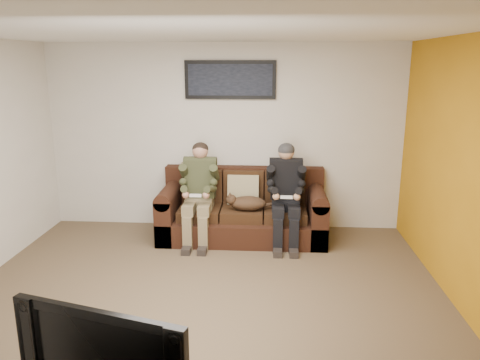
# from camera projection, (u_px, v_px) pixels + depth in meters

# --- Properties ---
(floor) EXTENTS (5.00, 5.00, 0.00)m
(floor) POSITION_uv_depth(u_px,v_px,m) (204.00, 299.00, 4.74)
(floor) COLOR brown
(floor) RESTS_ON ground
(ceiling) EXTENTS (5.00, 5.00, 0.00)m
(ceiling) POSITION_uv_depth(u_px,v_px,m) (198.00, 31.00, 4.11)
(ceiling) COLOR silver
(ceiling) RESTS_ON ground
(wall_back) EXTENTS (5.00, 0.00, 5.00)m
(wall_back) POSITION_uv_depth(u_px,v_px,m) (224.00, 138.00, 6.60)
(wall_back) COLOR beige
(wall_back) RESTS_ON ground
(wall_front) EXTENTS (5.00, 0.00, 5.00)m
(wall_front) POSITION_uv_depth(u_px,v_px,m) (133.00, 284.00, 2.25)
(wall_front) COLOR beige
(wall_front) RESTS_ON ground
(wall_right) EXTENTS (0.00, 4.50, 4.50)m
(wall_right) POSITION_uv_depth(u_px,v_px,m) (473.00, 179.00, 4.27)
(wall_right) COLOR beige
(wall_right) RESTS_ON ground
(accent_wall_right) EXTENTS (0.00, 4.50, 4.50)m
(accent_wall_right) POSITION_uv_depth(u_px,v_px,m) (472.00, 179.00, 4.27)
(accent_wall_right) COLOR #BA7C12
(accent_wall_right) RESTS_ON ground
(sofa) EXTENTS (2.22, 0.96, 0.91)m
(sofa) POSITION_uv_depth(u_px,v_px,m) (243.00, 212.00, 6.41)
(sofa) COLOR black
(sofa) RESTS_ON ground
(throw_pillow) EXTENTS (0.42, 0.20, 0.42)m
(throw_pillow) POSITION_uv_depth(u_px,v_px,m) (243.00, 190.00, 6.38)
(throw_pillow) COLOR #9B8D65
(throw_pillow) RESTS_ON sofa
(throw_blanket) EXTENTS (0.45, 0.22, 0.08)m
(throw_blanket) POSITION_uv_depth(u_px,v_px,m) (197.00, 166.00, 6.58)
(throw_blanket) COLOR gray
(throw_blanket) RESTS_ON sofa
(person_left) EXTENTS (0.51, 0.87, 1.30)m
(person_left) POSITION_uv_depth(u_px,v_px,m) (199.00, 187.00, 6.17)
(person_left) COLOR #7D6D4E
(person_left) RESTS_ON sofa
(person_right) EXTENTS (0.51, 0.86, 1.31)m
(person_right) POSITION_uv_depth(u_px,v_px,m) (286.00, 188.00, 6.10)
(person_right) COLOR black
(person_right) RESTS_ON sofa
(cat) EXTENTS (0.66, 0.26, 0.24)m
(cat) POSITION_uv_depth(u_px,v_px,m) (247.00, 203.00, 6.12)
(cat) COLOR #4F331F
(cat) RESTS_ON sofa
(framed_poster) EXTENTS (1.25, 0.05, 0.52)m
(framed_poster) POSITION_uv_depth(u_px,v_px,m) (230.00, 80.00, 6.37)
(framed_poster) COLOR black
(framed_poster) RESTS_ON wall_back
(television) EXTENTS (1.08, 0.43, 0.62)m
(television) POSITION_uv_depth(u_px,v_px,m) (111.00, 350.00, 2.70)
(television) COLOR black
(television) RESTS_ON tv_stand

